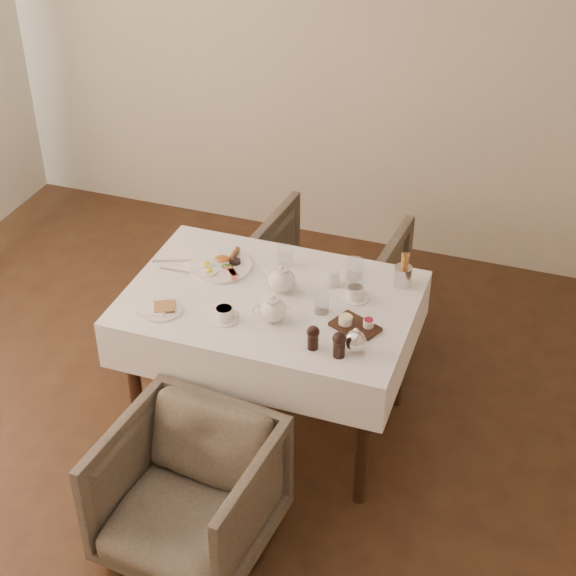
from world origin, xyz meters
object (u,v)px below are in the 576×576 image
(armchair_near, at_px, (189,494))
(teapot_centre, at_px, (281,278))
(table, at_px, (271,318))
(breakfast_plate, at_px, (221,265))
(armchair_far, at_px, (327,283))

(armchair_near, distance_m, teapot_centre, 1.02)
(teapot_centre, bearing_deg, table, -109.95)
(breakfast_plate, xyz_separation_m, teapot_centre, (0.33, -0.10, 0.06))
(armchair_far, relative_size, teapot_centre, 4.34)
(armchair_near, xyz_separation_m, breakfast_plate, (-0.24, 0.96, 0.47))
(armchair_far, bearing_deg, teapot_centre, 94.48)
(armchair_far, bearing_deg, breakfast_plate, 66.54)
(armchair_far, xyz_separation_m, breakfast_plate, (-0.34, -0.63, 0.43))
(breakfast_plate, height_order, teapot_centre, teapot_centre)
(table, height_order, breakfast_plate, breakfast_plate)
(armchair_far, height_order, breakfast_plate, breakfast_plate)
(table, relative_size, breakfast_plate, 4.35)
(table, relative_size, teapot_centre, 7.49)
(armchair_near, relative_size, teapot_centre, 3.84)
(table, distance_m, armchair_far, 0.84)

